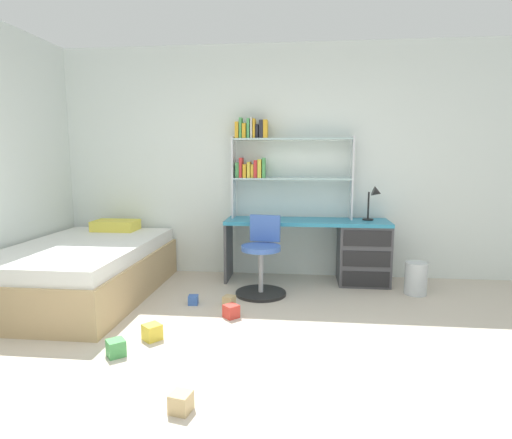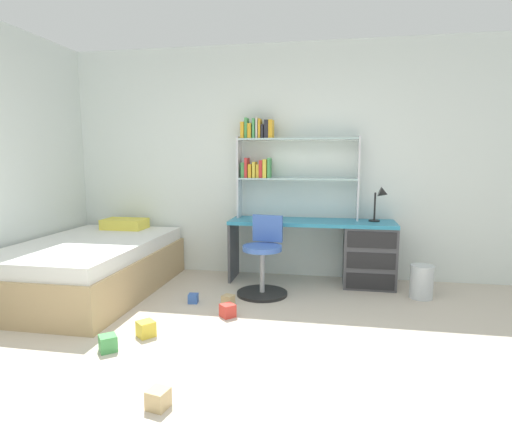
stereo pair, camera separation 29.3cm
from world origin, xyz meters
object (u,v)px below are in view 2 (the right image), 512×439
Objects in this scene: desk_lamp at (381,199)px; toy_block_yellow_3 at (146,329)px; toy_block_natural_0 at (158,399)px; toy_block_natural_5 at (228,300)px; waste_bin at (422,282)px; toy_block_blue_2 at (193,298)px; toy_block_red_1 at (228,311)px; swivel_chair at (263,264)px; desk at (354,250)px; toy_block_green_4 at (108,343)px; bed_platform at (90,267)px; bookshelf_hutch at (278,158)px.

desk_lamp reaches higher than toy_block_yellow_3.
toy_block_natural_0 reaches higher than toy_block_natural_5.
toy_block_blue_2 is (-2.20, -0.55, -0.12)m from waste_bin.
toy_block_red_1 reaches higher than toy_block_blue_2.
toy_block_yellow_3 is at bearing -121.51° from swivel_chair.
toy_block_yellow_3 reaches higher than toy_block_natural_5.
desk reaches higher than waste_bin.
toy_block_natural_0 is at bearing -118.93° from desk_lamp.
toy_block_natural_5 is at bearing -1.44° from toy_block_blue_2.
toy_block_blue_2 is at bearing 75.87° from toy_block_green_4.
bed_platform is 1.19m from toy_block_blue_2.
waste_bin is (1.58, 0.16, -0.15)m from swivel_chair.
toy_block_green_4 is (-1.83, -2.00, -0.33)m from desk.
swivel_chair reaches higher than toy_block_blue_2.
toy_block_natural_5 is (-1.85, -0.56, -0.12)m from waste_bin.
toy_block_red_1 is 0.93× the size of toy_block_yellow_3.
bookshelf_hutch is (-0.86, 0.13, 1.00)m from desk.
toy_block_natural_0 is 1.69m from toy_block_natural_5.
bookshelf_hutch reaches higher than toy_block_green_4.
toy_block_natural_5 is (0.35, -0.01, 0.01)m from toy_block_blue_2.
toy_block_natural_5 is at bearing 60.05° from toy_block_green_4.
toy_block_red_1 is at bearing 49.26° from toy_block_green_4.
toy_block_blue_2 is (-0.42, 0.29, -0.01)m from toy_block_red_1.
toy_block_green_4 is (0.88, -1.23, -0.21)m from bed_platform.
toy_block_red_1 is 0.29m from toy_block_natural_5.
toy_block_natural_5 is (0.63, 1.09, -0.01)m from toy_block_green_4.
bed_platform is 2.39m from toy_block_natural_0.
toy_block_green_4 is 1.17× the size of toy_block_natural_5.
bed_platform is 18.10× the size of toy_block_red_1.
bookshelf_hutch reaches higher than desk.
waste_bin is at bearing -17.63° from bookshelf_hutch.
toy_block_red_1 is 0.97× the size of toy_block_green_4.
bookshelf_hutch is 13.61× the size of toy_block_natural_5.
bookshelf_hutch is at bearing 56.41° from toy_block_blue_2.
swivel_chair is (-0.07, -0.64, -1.07)m from bookshelf_hutch.
toy_block_blue_2 is (-0.69, -1.03, -1.35)m from bookshelf_hutch.
toy_block_natural_0 is 1.74m from toy_block_blue_2.
swivel_chair reaches higher than toy_block_red_1.
toy_block_natural_0 is at bearing -129.18° from waste_bin.
bookshelf_hutch is 2.01m from waste_bin.
toy_block_green_4 is (-2.10, -2.02, -0.90)m from desk_lamp.
toy_block_red_1 is at bearing -76.58° from toy_block_natural_5.
desk is 2.82m from bed_platform.
toy_block_red_1 is (0.05, 1.41, 0.00)m from toy_block_natural_0.
toy_block_blue_2 is (-1.55, -0.90, -0.35)m from desk.
waste_bin is (0.65, -0.35, -0.22)m from desk.
desk is 18.11× the size of toy_block_natural_5.
bed_platform is (-1.85, -0.90, -1.12)m from bookshelf_hutch.
waste_bin is 3.75× the size of toy_block_blue_2.
toy_block_green_4 is at bearing -146.38° from waste_bin.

